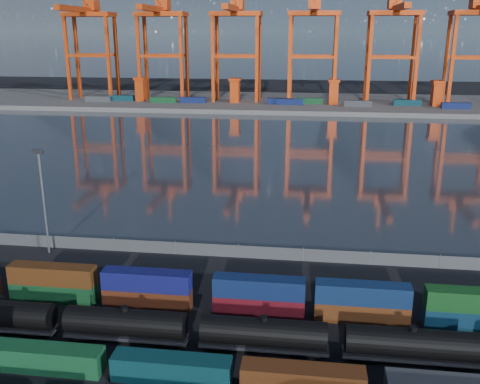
# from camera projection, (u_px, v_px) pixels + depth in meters

# --- Properties ---
(ground) EXTENTS (700.00, 700.00, 0.00)m
(ground) POSITION_uv_depth(u_px,v_px,m) (202.00, 364.00, 56.16)
(ground) COLOR black
(ground) RESTS_ON ground
(harbor_water) EXTENTS (700.00, 700.00, 0.00)m
(harbor_water) POSITION_uv_depth(u_px,v_px,m) (274.00, 151.00, 155.83)
(harbor_water) COLOR #273039
(harbor_water) RESTS_ON ground
(far_quay) EXTENTS (700.00, 70.00, 2.00)m
(far_quay) POSITION_uv_depth(u_px,v_px,m) (290.00, 103.00, 255.21)
(far_quay) COLOR #514F4C
(far_quay) RESTS_ON ground
(container_row_mid) EXTENTS (140.59, 2.44, 5.21)m
(container_row_mid) POSITION_uv_depth(u_px,v_px,m) (151.00, 365.00, 53.51)
(container_row_mid) COLOR #383B3D
(container_row_mid) RESTS_ON ground
(container_row_north) EXTENTS (140.69, 2.29, 4.88)m
(container_row_north) POSITION_uv_depth(u_px,v_px,m) (278.00, 300.00, 65.35)
(container_row_north) COLOR navy
(container_row_north) RESTS_ON ground
(tanker_string) EXTENTS (122.63, 3.04, 4.35)m
(tanker_string) POSITION_uv_depth(u_px,v_px,m) (60.00, 319.00, 60.71)
(tanker_string) COLOR black
(tanker_string) RESTS_ON ground
(waterfront_fence) EXTENTS (160.12, 0.12, 2.20)m
(waterfront_fence) POSITION_uv_depth(u_px,v_px,m) (238.00, 251.00, 82.45)
(waterfront_fence) COLOR #595B5E
(waterfront_fence) RESTS_ON ground
(yard_light_mast) EXTENTS (1.60, 0.40, 16.60)m
(yard_light_mast) POSITION_uv_depth(u_px,v_px,m) (43.00, 196.00, 81.96)
(yard_light_mast) COLOR slate
(yard_light_mast) RESTS_ON ground
(gantry_cranes) EXTENTS (197.96, 44.09, 59.71)m
(gantry_cranes) POSITION_uv_depth(u_px,v_px,m) (275.00, 25.00, 239.66)
(gantry_cranes) COLOR #C73A0E
(gantry_cranes) RESTS_ON ground
(quay_containers) EXTENTS (172.58, 10.99, 2.60)m
(quay_containers) POSITION_uv_depth(u_px,v_px,m) (264.00, 101.00, 242.14)
(quay_containers) COLOR navy
(quay_containers) RESTS_ON far_quay
(straddle_carriers) EXTENTS (140.00, 7.00, 11.10)m
(straddle_carriers) POSITION_uv_depth(u_px,v_px,m) (284.00, 90.00, 244.07)
(straddle_carriers) COLOR #C73A0E
(straddle_carriers) RESTS_ON far_quay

